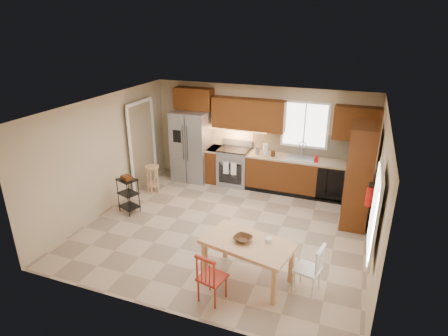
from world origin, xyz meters
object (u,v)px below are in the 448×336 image
soap_bottle (317,158)px  table_jar (269,242)px  pantry (359,176)px  refrigerator (192,146)px  utility_cart (128,195)px  dining_table (248,261)px  table_bowl (243,241)px  range_stove (234,167)px  chair_red (212,276)px  fire_extinguisher (369,197)px  chair_white (308,268)px  bar_stool (153,179)px

soap_bottle → table_jar: soap_bottle is taller
pantry → table_jar: 2.77m
refrigerator → utility_cart: size_ratio=2.23×
dining_table → table_bowl: size_ratio=4.94×
range_stove → utility_cart: (-1.65, -2.27, -0.05)m
chair_red → table_jar: bearing=60.3°
soap_bottle → fire_extinguisher: fire_extinguisher is taller
table_jar → refrigerator: bearing=130.7°
soap_bottle → pantry: (0.95, -0.90, 0.05)m
chair_white → table_bowl: size_ratio=2.90×
chair_white → soap_bottle: bearing=18.3°
bar_stool → table_jar: bearing=-56.4°
refrigerator → pantry: pantry is taller
dining_table → table_jar: 0.50m
pantry → bar_stool: 4.72m
range_stove → chair_red: 4.33m
range_stove → pantry: bearing=-18.3°
table_bowl → bar_stool: bearing=142.5°
chair_red → bar_stool: 4.08m
range_stove → soap_bottle: 2.10m
chair_white → utility_cart: bearing=85.2°
pantry → chair_red: 3.77m
pantry → utility_cart: (-4.63, -1.28, -0.64)m
soap_bottle → table_bowl: 3.53m
range_stove → utility_cart: size_ratio=1.13×
soap_bottle → table_bowl: (-0.66, -3.46, -0.30)m
table_jar → chair_red: bearing=-131.7°
pantry → chair_white: 2.65m
refrigerator → pantry: bearing=-12.6°
fire_extinguisher → bar_stool: size_ratio=0.52×
chair_white → range_stove: bearing=46.6°
table_bowl → table_jar: (0.40, 0.09, 0.03)m
chair_white → utility_cart: size_ratio=1.02×
table_bowl → bar_stool: (-3.05, 2.33, -0.35)m
bar_stool → soap_bottle: bearing=-6.4°
range_stove → utility_cart: 2.80m
dining_table → utility_cart: bearing=169.7°
utility_cart → soap_bottle: bearing=51.6°
chair_red → table_jar: size_ratio=7.63×
dining_table → chair_white: 0.95m
pantry → chair_white: pantry is taller
range_stove → chair_red: bearing=-75.2°
refrigerator → soap_bottle: (3.18, -0.02, 0.09)m
soap_bottle → dining_table: 3.56m
chair_white → utility_cart: 4.24m
refrigerator → utility_cart: refrigerator is taller
range_stove → pantry: (2.98, -0.99, 0.59)m
chair_red → bar_stool: size_ratio=1.20×
range_stove → utility_cart: bearing=-126.1°
refrigerator → range_stove: refrigerator is taller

